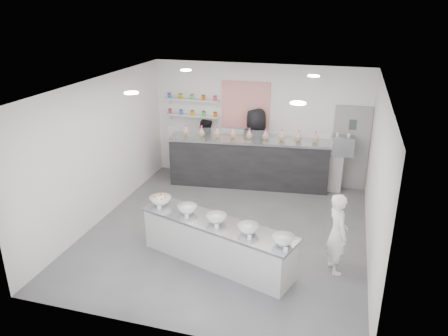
% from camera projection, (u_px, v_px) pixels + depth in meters
% --- Properties ---
extents(floor, '(6.00, 6.00, 0.00)m').
position_uv_depth(floor, '(227.00, 231.00, 8.97)').
color(floor, '#515156').
rests_on(floor, ground).
extents(ceiling, '(6.00, 6.00, 0.00)m').
position_uv_depth(ceiling, '(227.00, 85.00, 7.88)').
color(ceiling, white).
rests_on(ceiling, floor).
extents(back_wall, '(5.50, 0.00, 5.50)m').
position_uv_depth(back_wall, '(259.00, 123.00, 11.11)').
color(back_wall, white).
rests_on(back_wall, floor).
extents(left_wall, '(0.00, 6.00, 6.00)m').
position_uv_depth(left_wall, '(101.00, 150.00, 9.13)').
color(left_wall, white).
rests_on(left_wall, floor).
extents(right_wall, '(0.00, 6.00, 6.00)m').
position_uv_depth(right_wall, '(376.00, 178.00, 7.71)').
color(right_wall, white).
rests_on(right_wall, floor).
extents(back_door, '(0.88, 0.04, 2.10)m').
position_uv_depth(back_door, '(350.00, 148.00, 10.65)').
color(back_door, gray).
rests_on(back_door, floor).
extents(pattern_panel, '(1.25, 0.03, 1.20)m').
position_uv_depth(pattern_panel, '(245.00, 105.00, 11.01)').
color(pattern_panel, red).
rests_on(pattern_panel, back_wall).
extents(jar_shelf_lower, '(1.45, 0.22, 0.04)m').
position_uv_depth(jar_shelf_lower, '(193.00, 116.00, 11.43)').
color(jar_shelf_lower, silver).
rests_on(jar_shelf_lower, back_wall).
extents(jar_shelf_upper, '(1.45, 0.22, 0.04)m').
position_uv_depth(jar_shelf_upper, '(192.00, 100.00, 11.28)').
color(jar_shelf_upper, silver).
rests_on(jar_shelf_upper, back_wall).
extents(preserve_jars, '(1.45, 0.10, 0.56)m').
position_uv_depth(preserve_jars, '(192.00, 105.00, 11.31)').
color(preserve_jars, '#CE3163').
rests_on(preserve_jars, jar_shelf_lower).
extents(downlight_0, '(0.24, 0.24, 0.02)m').
position_uv_depth(downlight_0, '(131.00, 93.00, 7.35)').
color(downlight_0, white).
rests_on(downlight_0, ceiling).
extents(downlight_1, '(0.24, 0.24, 0.02)m').
position_uv_depth(downlight_1, '(298.00, 103.00, 6.63)').
color(downlight_1, white).
rests_on(downlight_1, ceiling).
extents(downlight_2, '(0.24, 0.24, 0.02)m').
position_uv_depth(downlight_2, '(186.00, 70.00, 9.68)').
color(downlight_2, white).
rests_on(downlight_2, ceiling).
extents(downlight_3, '(0.24, 0.24, 0.02)m').
position_uv_depth(downlight_3, '(314.00, 76.00, 8.96)').
color(downlight_3, white).
rests_on(downlight_3, ceiling).
extents(prep_counter, '(3.03, 1.56, 0.81)m').
position_uv_depth(prep_counter, '(217.00, 242.00, 7.77)').
color(prep_counter, '#B6B5B0').
rests_on(prep_counter, floor).
extents(back_bar, '(4.03, 1.17, 1.23)m').
position_uv_depth(back_bar, '(249.00, 162.00, 10.98)').
color(back_bar, black).
rests_on(back_bar, floor).
extents(sneeze_guard, '(3.90, 0.46, 0.34)m').
position_uv_depth(sneeze_guard, '(248.00, 137.00, 10.37)').
color(sneeze_guard, white).
rests_on(sneeze_guard, back_bar).
extents(espresso_ledge, '(1.26, 0.40, 0.94)m').
position_uv_depth(espresso_ledge, '(317.00, 170.00, 10.89)').
color(espresso_ledge, '#B6B5B0').
rests_on(espresso_ledge, floor).
extents(espresso_machine, '(0.58, 0.40, 0.44)m').
position_uv_depth(espresso_machine, '(342.00, 146.00, 10.50)').
color(espresso_machine, '#93969E').
rests_on(espresso_machine, espresso_ledge).
extents(cup_stacks, '(0.24, 0.24, 0.33)m').
position_uv_depth(cup_stacks, '(296.00, 144.00, 10.80)').
color(cup_stacks, tan).
rests_on(cup_stacks, espresso_ledge).
extents(prep_bowls, '(2.96, 1.36, 0.15)m').
position_uv_depth(prep_bowls, '(216.00, 219.00, 7.60)').
color(prep_bowls, white).
rests_on(prep_bowls, prep_counter).
extents(label_cards, '(2.66, 0.04, 0.07)m').
position_uv_depth(label_cards, '(217.00, 235.00, 7.15)').
color(label_cards, white).
rests_on(label_cards, prep_counter).
extents(cookie_bags, '(3.36, 0.54, 0.28)m').
position_uv_depth(cookie_bags, '(249.00, 134.00, 10.70)').
color(cookie_bags, pink).
rests_on(cookie_bags, back_bar).
extents(woman_prep, '(0.54, 0.63, 1.46)m').
position_uv_depth(woman_prep, '(337.00, 234.00, 7.42)').
color(woman_prep, white).
rests_on(woman_prep, floor).
extents(staff_left, '(0.79, 0.63, 1.58)m').
position_uv_depth(staff_left, '(205.00, 148.00, 11.46)').
color(staff_left, black).
rests_on(staff_left, floor).
extents(staff_right, '(1.08, 0.85, 1.94)m').
position_uv_depth(staff_right, '(255.00, 146.00, 11.04)').
color(staff_right, black).
rests_on(staff_right, floor).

